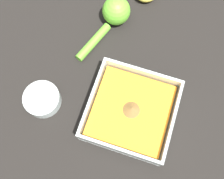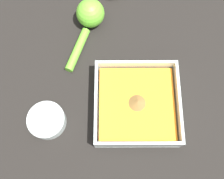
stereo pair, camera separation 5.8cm
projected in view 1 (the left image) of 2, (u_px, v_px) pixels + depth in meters
name	position (u px, v px, depth m)	size (l,w,h in m)	color
ground_plane	(106.00, 118.00, 0.59)	(4.00, 4.00, 0.00)	black
square_dish	(131.00, 111.00, 0.58)	(0.18, 0.18, 0.05)	silver
spice_bowl	(43.00, 99.00, 0.59)	(0.08, 0.08, 0.03)	silver
lemon_squeezer	(113.00, 15.00, 0.64)	(0.18, 0.09, 0.07)	#6BC633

